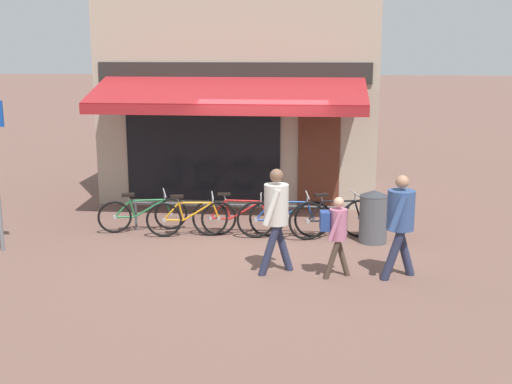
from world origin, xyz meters
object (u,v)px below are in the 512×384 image
(pedestrian_child, at_px, (336,228))
(litter_bin, at_px, (373,216))
(bicycle_orange, at_px, (191,218))
(bicycle_black, at_px, (334,218))
(pedestrian_adult, at_px, (276,210))
(pedestrian_second_adult, at_px, (400,217))
(bicycle_blue, at_px, (284,218))
(bicycle_green, at_px, (143,214))
(bicycle_red, at_px, (238,217))

(pedestrian_child, height_order, litter_bin, pedestrian_child)
(bicycle_orange, distance_m, bicycle_black, 2.66)
(pedestrian_adult, bearing_deg, pedestrian_second_adult, -10.34)
(bicycle_black, xyz_separation_m, pedestrian_second_adult, (0.96, -1.99, 0.58))
(bicycle_blue, distance_m, litter_bin, 1.63)
(bicycle_green, height_order, bicycle_black, bicycle_black)
(bicycle_green, xyz_separation_m, pedestrian_child, (3.64, -2.18, 0.44))
(bicycle_black, xyz_separation_m, pedestrian_adult, (-0.93, -1.96, 0.62))
(bicycle_blue, relative_size, pedestrian_child, 1.39)
(litter_bin, bearing_deg, pedestrian_second_adult, -82.34)
(pedestrian_adult, bearing_deg, litter_bin, 38.23)
(bicycle_orange, bearing_deg, bicycle_green, 154.71)
(bicycle_orange, height_order, litter_bin, litter_bin)
(bicycle_orange, bearing_deg, bicycle_blue, -9.80)
(bicycle_black, height_order, pedestrian_adult, pedestrian_adult)
(bicycle_green, xyz_separation_m, bicycle_black, (3.65, -0.10, 0.04))
(bicycle_red, xyz_separation_m, pedestrian_child, (1.78, -2.11, 0.43))
(bicycle_green, xyz_separation_m, litter_bin, (4.36, -0.26, 0.14))
(bicycle_black, height_order, litter_bin, litter_bin)
(bicycle_blue, relative_size, bicycle_black, 1.06)
(bicycle_orange, bearing_deg, pedestrian_child, -48.69)
(bicycle_green, distance_m, bicycle_red, 1.86)
(bicycle_blue, bearing_deg, litter_bin, -11.83)
(pedestrian_child, bearing_deg, bicycle_blue, 108.49)
(pedestrian_adult, bearing_deg, bicycle_green, 133.26)
(bicycle_red, height_order, bicycle_black, bicycle_black)
(bicycle_blue, bearing_deg, bicycle_green, 168.60)
(bicycle_red, relative_size, pedestrian_adult, 1.05)
(bicycle_black, bearing_deg, bicycle_red, 161.99)
(bicycle_orange, distance_m, bicycle_blue, 1.74)
(bicycle_red, xyz_separation_m, bicycle_blue, (0.87, -0.09, 0.02))
(bicycle_black, distance_m, pedestrian_adult, 2.26)
(pedestrian_second_adult, distance_m, litter_bin, 1.91)
(pedestrian_adult, relative_size, pedestrian_second_adult, 1.03)
(bicycle_green, height_order, pedestrian_second_adult, pedestrian_second_adult)
(bicycle_black, relative_size, pedestrian_adult, 1.00)
(litter_bin, bearing_deg, bicycle_green, 176.63)
(bicycle_orange, xyz_separation_m, pedestrian_second_adult, (3.61, -1.86, 0.61))
(bicycle_green, relative_size, bicycle_red, 0.94)
(bicycle_black, relative_size, pedestrian_second_adult, 1.03)
(pedestrian_child, bearing_deg, bicycle_red, 124.47)
(bicycle_blue, xyz_separation_m, pedestrian_adult, (-0.02, -1.91, 0.63))
(bicycle_black, bearing_deg, pedestrian_adult, -132.29)
(bicycle_green, bearing_deg, bicycle_red, -21.29)
(pedestrian_adult, height_order, litter_bin, pedestrian_adult)
(bicycle_blue, relative_size, pedestrian_second_adult, 1.09)
(bicycle_blue, distance_m, pedestrian_adult, 2.01)
(pedestrian_second_adult, bearing_deg, bicycle_green, 151.48)
(bicycle_red, height_order, pedestrian_second_adult, pedestrian_second_adult)
(bicycle_orange, height_order, bicycle_blue, bicycle_blue)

